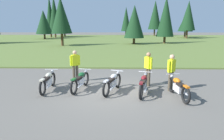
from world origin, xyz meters
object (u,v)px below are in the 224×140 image
(motorcycle_silver, at_px, (113,82))
(rider_near_row_end, at_px, (171,70))
(motorcycle_orange, at_px, (178,87))
(rider_in_hivis_vest, at_px, (75,64))
(motorcycle_cream, at_px, (48,81))
(motorcycle_british_green, at_px, (80,81))
(rider_checking_bike, at_px, (148,67))
(motorcycle_maroon, at_px, (143,84))

(motorcycle_silver, bearing_deg, rider_near_row_end, 6.76)
(motorcycle_orange, relative_size, rider_in_hivis_vest, 1.25)
(rider_near_row_end, bearing_deg, motorcycle_cream, -178.32)
(motorcycle_silver, bearing_deg, motorcycle_british_green, 169.59)
(motorcycle_silver, bearing_deg, rider_in_hivis_vest, 140.24)
(motorcycle_british_green, bearing_deg, motorcycle_orange, -12.34)
(rider_in_hivis_vest, bearing_deg, motorcycle_silver, -39.76)
(motorcycle_cream, distance_m, motorcycle_british_green, 1.48)
(rider_checking_bike, bearing_deg, motorcycle_silver, -149.09)
(motorcycle_orange, height_order, rider_in_hivis_vest, rider_in_hivis_vest)
(motorcycle_orange, height_order, rider_near_row_end, rider_near_row_end)
(motorcycle_maroon, bearing_deg, rider_checking_bike, 73.80)
(motorcycle_maroon, height_order, rider_near_row_end, rider_near_row_end)
(motorcycle_maroon, bearing_deg, motorcycle_cream, 174.81)
(motorcycle_british_green, distance_m, rider_checking_bike, 3.35)
(motorcycle_silver, xyz_separation_m, rider_near_row_end, (2.67, 0.32, 0.51))
(rider_in_hivis_vest, bearing_deg, motorcycle_orange, -26.05)
(motorcycle_silver, distance_m, rider_checking_bike, 2.08)
(motorcycle_british_green, relative_size, rider_in_hivis_vest, 1.24)
(motorcycle_maroon, relative_size, rider_checking_bike, 1.23)
(motorcycle_cream, relative_size, rider_checking_bike, 1.26)
(rider_near_row_end, bearing_deg, motorcycle_british_green, -179.44)
(rider_near_row_end, distance_m, rider_checking_bike, 1.19)
(motorcycle_cream, relative_size, motorcycle_british_green, 1.01)
(motorcycle_silver, relative_size, rider_checking_bike, 1.20)
(motorcycle_british_green, distance_m, motorcycle_silver, 1.52)
(motorcycle_cream, bearing_deg, motorcycle_british_green, 4.84)
(rider_in_hivis_vest, bearing_deg, motorcycle_cream, -122.62)
(motorcycle_cream, bearing_deg, rider_in_hivis_vest, 57.38)
(motorcycle_british_green, height_order, rider_near_row_end, rider_near_row_end)
(motorcycle_silver, relative_size, rider_in_hivis_vest, 1.20)
(rider_near_row_end, height_order, rider_checking_bike, same)
(motorcycle_cream, relative_size, motorcycle_orange, 1.00)
(motorcycle_maroon, bearing_deg, rider_in_hivis_vest, 150.40)
(rider_near_row_end, height_order, rider_in_hivis_vest, same)
(motorcycle_silver, bearing_deg, rider_checking_bike, 30.91)
(motorcycle_silver, xyz_separation_m, motorcycle_maroon, (1.36, -0.24, 0.00))
(motorcycle_maroon, height_order, motorcycle_orange, same)
(motorcycle_silver, distance_m, motorcycle_orange, 2.81)
(motorcycle_maroon, distance_m, rider_near_row_end, 1.52)
(motorcycle_maroon, xyz_separation_m, rider_in_hivis_vest, (-3.36, 1.91, 0.51))
(rider_checking_bike, bearing_deg, rider_near_row_end, -37.26)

